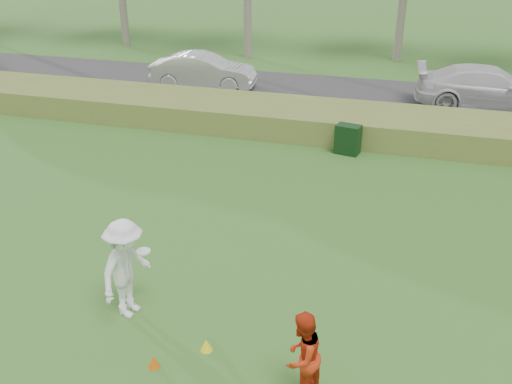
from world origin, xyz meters
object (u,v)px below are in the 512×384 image
(player_white, at_px, (126,269))
(car_mid, at_px, (203,71))
(car_right, at_px, (489,88))
(utility_cabinet, at_px, (348,139))
(cone_yellow, at_px, (206,345))
(player_red, at_px, (302,356))
(cone_orange, at_px, (154,362))

(player_white, height_order, car_mid, player_white)
(car_right, bearing_deg, utility_cabinet, 140.18)
(player_white, distance_m, cone_yellow, 2.12)
(car_mid, height_order, car_right, car_right)
(player_white, xyz_separation_m, cone_yellow, (1.82, -0.61, -0.90))
(player_red, bearing_deg, car_right, -171.95)
(cone_yellow, xyz_separation_m, car_mid, (-6.26, 16.26, 0.71))
(car_mid, xyz_separation_m, car_right, (12.06, 0.33, 0.06))
(cone_yellow, xyz_separation_m, car_right, (5.81, 16.59, 0.77))
(player_red, distance_m, utility_cabinet, 10.82)
(cone_orange, bearing_deg, utility_cabinet, 80.52)
(cone_orange, distance_m, utility_cabinet, 11.03)
(player_white, distance_m, cone_orange, 1.90)
(player_white, height_order, player_red, player_white)
(cone_yellow, bearing_deg, car_mid, 111.05)
(player_white, xyz_separation_m, cone_orange, (1.09, -1.26, -0.91))
(utility_cabinet, bearing_deg, cone_orange, -87.85)
(car_right, bearing_deg, car_mid, 88.31)
(player_white, distance_m, car_mid, 16.27)
(cone_orange, height_order, car_mid, car_mid)
(player_red, height_order, utility_cabinet, player_red)
(car_mid, bearing_deg, cone_yellow, -165.69)
(cone_orange, distance_m, cone_yellow, 0.97)
(car_right, bearing_deg, player_white, 151.22)
(cone_yellow, distance_m, utility_cabinet, 10.29)
(player_red, bearing_deg, player_white, -86.62)
(car_right, bearing_deg, cone_orange, 155.98)
(player_white, height_order, cone_orange, player_white)
(car_right, bearing_deg, cone_yellow, 157.44)
(player_red, distance_m, cone_orange, 2.67)
(cone_orange, xyz_separation_m, car_mid, (-5.53, 16.91, 0.72))
(utility_cabinet, bearing_deg, cone_yellow, -84.46)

